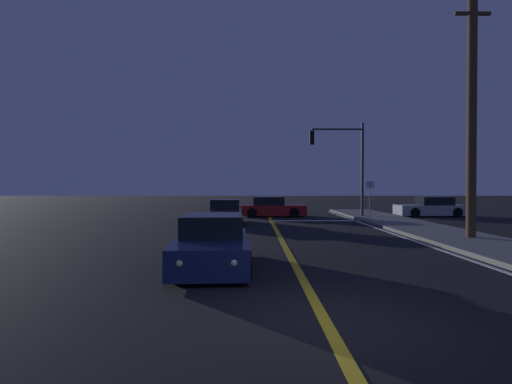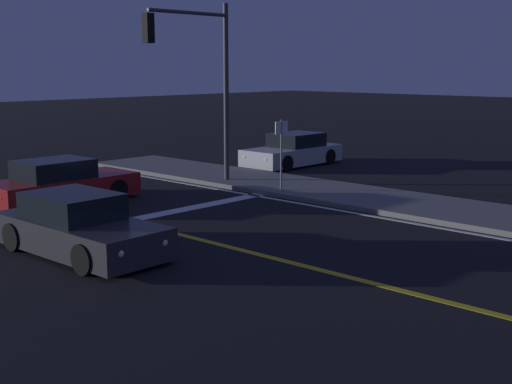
{
  "view_description": "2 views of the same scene",
  "coord_description": "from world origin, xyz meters",
  "px_view_note": "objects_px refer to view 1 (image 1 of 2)",
  "views": [
    {
      "loc": [
        -1.12,
        -6.33,
        2.1
      ],
      "look_at": [
        -0.91,
        18.21,
        1.72
      ],
      "focal_mm": 29.08,
      "sensor_mm": 36.0,
      "label": 1
    },
    {
      "loc": [
        -10.65,
        3.64,
        4.08
      ],
      "look_at": [
        1.29,
        14.8,
        1.07
      ],
      "focal_mm": 47.96,
      "sensor_mm": 36.0,
      "label": 2
    }
  ],
  "objects_px": {
    "car_lead_oncoming_red": "(271,208)",
    "utility_pole_right": "(472,106)",
    "car_mid_block_navy": "(212,245)",
    "car_distant_tail_charcoal": "(225,213)",
    "car_parked_curb_silver": "(431,208)",
    "street_sign_corner": "(370,194)",
    "traffic_signal_near_right": "(344,155)"
  },
  "relations": [
    {
      "from": "car_distant_tail_charcoal",
      "to": "car_parked_curb_silver",
      "type": "xyz_separation_m",
      "value": [
        13.75,
        5.36,
        0.0
      ]
    },
    {
      "from": "car_parked_curb_silver",
      "to": "traffic_signal_near_right",
      "type": "xyz_separation_m",
      "value": [
        -6.25,
        -1.18,
        3.5
      ]
    },
    {
      "from": "car_mid_block_navy",
      "to": "car_distant_tail_charcoal",
      "type": "bearing_deg",
      "value": -90.57
    },
    {
      "from": "car_mid_block_navy",
      "to": "street_sign_corner",
      "type": "relative_size",
      "value": 1.84
    },
    {
      "from": "car_mid_block_navy",
      "to": "car_parked_curb_silver",
      "type": "bearing_deg",
      "value": -129.9
    },
    {
      "from": "car_lead_oncoming_red",
      "to": "traffic_signal_near_right",
      "type": "xyz_separation_m",
      "value": [
        4.7,
        -1.18,
        3.5
      ]
    },
    {
      "from": "car_lead_oncoming_red",
      "to": "car_mid_block_navy",
      "type": "distance_m",
      "value": 17.68
    },
    {
      "from": "car_lead_oncoming_red",
      "to": "car_mid_block_navy",
      "type": "relative_size",
      "value": 1.02
    },
    {
      "from": "car_distant_tail_charcoal",
      "to": "traffic_signal_near_right",
      "type": "xyz_separation_m",
      "value": [
        7.49,
        4.18,
        3.5
      ]
    },
    {
      "from": "car_lead_oncoming_red",
      "to": "utility_pole_right",
      "type": "distance_m",
      "value": 15.09
    },
    {
      "from": "car_lead_oncoming_red",
      "to": "car_distant_tail_charcoal",
      "type": "bearing_deg",
      "value": -28.01
    },
    {
      "from": "car_mid_block_navy",
      "to": "car_distant_tail_charcoal",
      "type": "xyz_separation_m",
      "value": [
        -0.47,
        12.17,
        0.0
      ]
    },
    {
      "from": "car_mid_block_navy",
      "to": "traffic_signal_near_right",
      "type": "height_order",
      "value": "traffic_signal_near_right"
    },
    {
      "from": "car_lead_oncoming_red",
      "to": "car_mid_block_navy",
      "type": "bearing_deg",
      "value": -8.0
    },
    {
      "from": "car_parked_curb_silver",
      "to": "car_mid_block_navy",
      "type": "bearing_deg",
      "value": 142.57
    },
    {
      "from": "car_distant_tail_charcoal",
      "to": "street_sign_corner",
      "type": "distance_m",
      "value": 8.56
    },
    {
      "from": "traffic_signal_near_right",
      "to": "utility_pole_right",
      "type": "xyz_separation_m",
      "value": [
        2.29,
        -11.4,
        1.04
      ]
    },
    {
      "from": "utility_pole_right",
      "to": "car_mid_block_navy",
      "type": "bearing_deg",
      "value": -152.01
    },
    {
      "from": "utility_pole_right",
      "to": "traffic_signal_near_right",
      "type": "bearing_deg",
      "value": 101.38
    },
    {
      "from": "car_mid_block_navy",
      "to": "car_parked_curb_silver",
      "type": "height_order",
      "value": "same"
    },
    {
      "from": "utility_pole_right",
      "to": "street_sign_corner",
      "type": "distance_m",
      "value": 9.39
    },
    {
      "from": "traffic_signal_near_right",
      "to": "street_sign_corner",
      "type": "height_order",
      "value": "traffic_signal_near_right"
    },
    {
      "from": "car_mid_block_navy",
      "to": "utility_pole_right",
      "type": "height_order",
      "value": "utility_pole_right"
    },
    {
      "from": "car_mid_block_navy",
      "to": "street_sign_corner",
      "type": "height_order",
      "value": "street_sign_corner"
    },
    {
      "from": "car_lead_oncoming_red",
      "to": "car_distant_tail_charcoal",
      "type": "distance_m",
      "value": 6.04
    },
    {
      "from": "car_mid_block_navy",
      "to": "car_lead_oncoming_red",
      "type": "bearing_deg",
      "value": -100.34
    },
    {
      "from": "car_mid_block_navy",
      "to": "traffic_signal_near_right",
      "type": "relative_size",
      "value": 0.72
    },
    {
      "from": "traffic_signal_near_right",
      "to": "utility_pole_right",
      "type": "relative_size",
      "value": 0.62
    },
    {
      "from": "car_parked_curb_silver",
      "to": "utility_pole_right",
      "type": "xyz_separation_m",
      "value": [
        -3.96,
        -12.58,
        4.54
      ]
    },
    {
      "from": "car_lead_oncoming_red",
      "to": "traffic_signal_near_right",
      "type": "distance_m",
      "value": 5.97
    },
    {
      "from": "traffic_signal_near_right",
      "to": "car_parked_curb_silver",
      "type": "bearing_deg",
      "value": -169.27
    },
    {
      "from": "car_distant_tail_charcoal",
      "to": "utility_pole_right",
      "type": "distance_m",
      "value": 12.98
    }
  ]
}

